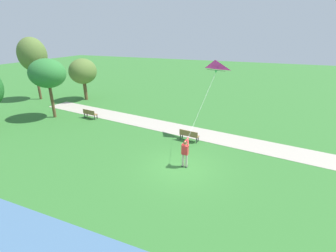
{
  "coord_description": "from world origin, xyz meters",
  "views": [
    {
      "loc": [
        -12.38,
        -4.17,
        7.79
      ],
      "look_at": [
        0.04,
        0.91,
        2.56
      ],
      "focal_mm": 25.81,
      "sensor_mm": 36.0,
      "label": 1
    }
  ],
  "objects_px": {
    "person_kite_flyer": "(185,151)",
    "park_bench_near_walkway": "(189,135)",
    "tree_lakeside_near": "(83,71)",
    "park_bench_far_walkway": "(90,113)",
    "tree_treeline_center": "(47,74)",
    "tree_lakeside_far": "(32,55)",
    "flying_kite": "(215,67)"
  },
  "relations": [
    {
      "from": "person_kite_flyer",
      "to": "park_bench_near_walkway",
      "type": "height_order",
      "value": "person_kite_flyer"
    },
    {
      "from": "person_kite_flyer",
      "to": "tree_lakeside_near",
      "type": "distance_m",
      "value": 19.62
    },
    {
      "from": "park_bench_far_walkway",
      "to": "tree_treeline_center",
      "type": "distance_m",
      "value": 5.19
    },
    {
      "from": "park_bench_near_walkway",
      "to": "tree_lakeside_far",
      "type": "distance_m",
      "value": 22.0
    },
    {
      "from": "tree_lakeside_far",
      "to": "tree_treeline_center",
      "type": "distance_m",
      "value": 8.45
    },
    {
      "from": "tree_lakeside_near",
      "to": "person_kite_flyer",
      "type": "bearing_deg",
      "value": -122.84
    },
    {
      "from": "person_kite_flyer",
      "to": "tree_lakeside_near",
      "type": "height_order",
      "value": "tree_lakeside_near"
    },
    {
      "from": "person_kite_flyer",
      "to": "park_bench_far_walkway",
      "type": "height_order",
      "value": "person_kite_flyer"
    },
    {
      "from": "flying_kite",
      "to": "tree_lakeside_far",
      "type": "relative_size",
      "value": 0.75
    },
    {
      "from": "flying_kite",
      "to": "tree_lakeside_near",
      "type": "relative_size",
      "value": 1.11
    },
    {
      "from": "flying_kite",
      "to": "tree_lakeside_near",
      "type": "distance_m",
      "value": 17.62
    },
    {
      "from": "tree_lakeside_far",
      "to": "flying_kite",
      "type": "bearing_deg",
      "value": -98.32
    },
    {
      "from": "tree_lakeside_near",
      "to": "tree_treeline_center",
      "type": "distance_m",
      "value": 6.74
    },
    {
      "from": "person_kite_flyer",
      "to": "park_bench_near_walkway",
      "type": "relative_size",
      "value": 1.18
    },
    {
      "from": "park_bench_far_walkway",
      "to": "tree_lakeside_far",
      "type": "relative_size",
      "value": 0.21
    },
    {
      "from": "person_kite_flyer",
      "to": "park_bench_near_walkway",
      "type": "bearing_deg",
      "value": 13.77
    },
    {
      "from": "flying_kite",
      "to": "tree_treeline_center",
      "type": "xyz_separation_m",
      "value": [
        -1.32,
        15.15,
        -1.2
      ]
    },
    {
      "from": "park_bench_near_walkway",
      "to": "tree_lakeside_near",
      "type": "distance_m",
      "value": 17.15
    },
    {
      "from": "person_kite_flyer",
      "to": "tree_lakeside_near",
      "type": "xyz_separation_m",
      "value": [
        10.56,
        16.36,
        2.38
      ]
    },
    {
      "from": "tree_lakeside_near",
      "to": "tree_treeline_center",
      "type": "xyz_separation_m",
      "value": [
        -6.5,
        -1.57,
        0.8
      ]
    },
    {
      "from": "tree_lakeside_far",
      "to": "park_bench_far_walkway",
      "type": "bearing_deg",
      "value": -108.7
    },
    {
      "from": "flying_kite",
      "to": "tree_lakeside_near",
      "type": "xyz_separation_m",
      "value": [
        5.18,
        16.72,
        -2.0
      ]
    },
    {
      "from": "flying_kite",
      "to": "park_bench_near_walkway",
      "type": "bearing_deg",
      "value": 142.57
    },
    {
      "from": "park_bench_near_walkway",
      "to": "tree_treeline_center",
      "type": "bearing_deg",
      "value": 88.6
    },
    {
      "from": "person_kite_flyer",
      "to": "flying_kite",
      "type": "height_order",
      "value": "flying_kite"
    },
    {
      "from": "flying_kite",
      "to": "tree_treeline_center",
      "type": "distance_m",
      "value": 15.26
    },
    {
      "from": "tree_lakeside_far",
      "to": "tree_lakeside_near",
      "type": "bearing_deg",
      "value": -70.45
    },
    {
      "from": "tree_lakeside_near",
      "to": "park_bench_near_walkway",
      "type": "bearing_deg",
      "value": -113.88
    },
    {
      "from": "park_bench_near_walkway",
      "to": "person_kite_flyer",
      "type": "bearing_deg",
      "value": -166.23
    },
    {
      "from": "tree_lakeside_near",
      "to": "tree_lakeside_far",
      "type": "height_order",
      "value": "tree_lakeside_far"
    },
    {
      "from": "person_kite_flyer",
      "to": "tree_lakeside_far",
      "type": "xyz_separation_m",
      "value": [
        8.62,
        21.81,
        4.28
      ]
    },
    {
      "from": "flying_kite",
      "to": "tree_lakeside_far",
      "type": "bearing_deg",
      "value": 81.68
    }
  ]
}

